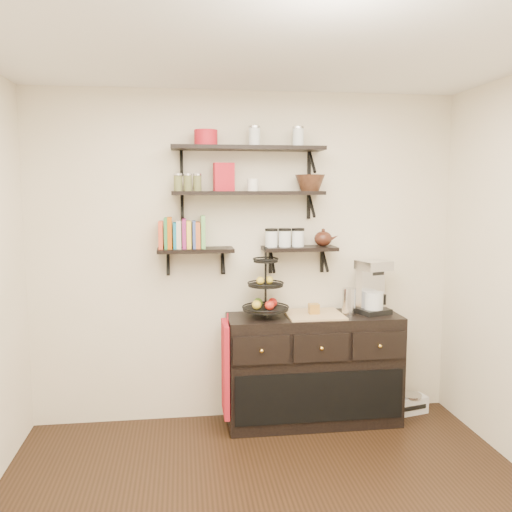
% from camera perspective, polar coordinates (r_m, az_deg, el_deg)
% --- Properties ---
extents(ceiling, '(3.50, 3.50, 0.02)m').
position_cam_1_polar(ceiling, '(2.83, 3.46, 23.17)').
color(ceiling, white).
rests_on(ceiling, back_wall).
extents(back_wall, '(3.50, 0.02, 2.70)m').
position_cam_1_polar(back_wall, '(4.48, -1.03, -0.19)').
color(back_wall, '#F1E3CC').
rests_on(back_wall, ground).
extents(shelf_top, '(1.20, 0.27, 0.23)m').
position_cam_1_polar(shelf_top, '(4.33, -0.84, 11.24)').
color(shelf_top, black).
rests_on(shelf_top, back_wall).
extents(shelf_mid, '(1.20, 0.27, 0.23)m').
position_cam_1_polar(shelf_mid, '(4.32, -0.84, 6.61)').
color(shelf_mid, black).
rests_on(shelf_mid, back_wall).
extents(shelf_low_left, '(0.60, 0.25, 0.23)m').
position_cam_1_polar(shelf_low_left, '(4.33, -6.37, 0.55)').
color(shelf_low_left, black).
rests_on(shelf_low_left, back_wall).
extents(shelf_low_right, '(0.60, 0.25, 0.23)m').
position_cam_1_polar(shelf_low_right, '(4.43, 4.55, 0.71)').
color(shelf_low_right, black).
rests_on(shelf_low_right, back_wall).
extents(cookbooks, '(0.36, 0.15, 0.26)m').
position_cam_1_polar(cookbooks, '(4.31, -7.57, 2.33)').
color(cookbooks, '#D54928').
rests_on(cookbooks, shelf_low_left).
extents(glass_canisters, '(0.32, 0.10, 0.13)m').
position_cam_1_polar(glass_canisters, '(4.39, 3.04, 1.82)').
color(glass_canisters, silver).
rests_on(glass_canisters, shelf_low_right).
extents(sideboard, '(1.40, 0.50, 0.92)m').
position_cam_1_polar(sideboard, '(4.55, 6.06, -11.73)').
color(sideboard, black).
rests_on(sideboard, floor).
extents(fruit_stand, '(0.37, 0.37, 0.54)m').
position_cam_1_polar(fruit_stand, '(4.32, 1.05, -4.02)').
color(fruit_stand, black).
rests_on(fruit_stand, sideboard).
extents(candle, '(0.08, 0.08, 0.08)m').
position_cam_1_polar(candle, '(4.42, 6.11, -5.53)').
color(candle, '#9E6C24').
rests_on(candle, sideboard).
extents(coffee_maker, '(0.30, 0.30, 0.44)m').
position_cam_1_polar(coffee_maker, '(4.56, 12.11, -3.30)').
color(coffee_maker, black).
rests_on(coffee_maker, sideboard).
extents(thermal_carafe, '(0.11, 0.11, 0.22)m').
position_cam_1_polar(thermal_carafe, '(4.46, 9.76, -4.75)').
color(thermal_carafe, silver).
rests_on(thermal_carafe, sideboard).
extents(apron, '(0.04, 0.31, 0.73)m').
position_cam_1_polar(apron, '(4.32, -3.24, -11.73)').
color(apron, maroon).
rests_on(apron, sideboard).
extents(radio, '(0.30, 0.22, 0.16)m').
position_cam_1_polar(radio, '(5.01, 15.98, -14.71)').
color(radio, silver).
rests_on(radio, floor).
extents(recipe_box, '(0.17, 0.09, 0.22)m').
position_cam_1_polar(recipe_box, '(4.30, -3.40, 8.31)').
color(recipe_box, '#AA1320').
rests_on(recipe_box, shelf_mid).
extents(walnut_bowl, '(0.24, 0.24, 0.13)m').
position_cam_1_polar(walnut_bowl, '(4.40, 5.70, 7.67)').
color(walnut_bowl, black).
rests_on(walnut_bowl, shelf_mid).
extents(ramekins, '(0.09, 0.09, 0.10)m').
position_cam_1_polar(ramekins, '(4.32, -0.34, 7.49)').
color(ramekins, white).
rests_on(ramekins, shelf_mid).
extents(teapot, '(0.21, 0.17, 0.15)m').
position_cam_1_polar(teapot, '(4.46, 7.08, 1.96)').
color(teapot, '#381911').
rests_on(teapot, shelf_low_right).
extents(red_pot, '(0.18, 0.18, 0.12)m').
position_cam_1_polar(red_pot, '(4.31, -5.30, 12.29)').
color(red_pot, '#AA1320').
rests_on(red_pot, shelf_top).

